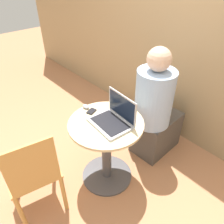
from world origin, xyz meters
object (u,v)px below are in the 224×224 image
at_px(laptop, 114,118).
at_px(person_seated, 155,114).
at_px(cell_phone, 91,111).
at_px(chair_empty, 34,175).

relative_size(laptop, person_seated, 0.29).
height_order(cell_phone, chair_empty, chair_empty).
height_order(cell_phone, person_seated, person_seated).
bearing_deg(person_seated, chair_empty, -97.07).
bearing_deg(laptop, cell_phone, -169.29).
bearing_deg(person_seated, cell_phone, -112.31).
distance_m(cell_phone, chair_empty, 0.72).
distance_m(laptop, cell_phone, 0.27).
distance_m(chair_empty, person_seated, 1.32).
height_order(laptop, person_seated, person_seated).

